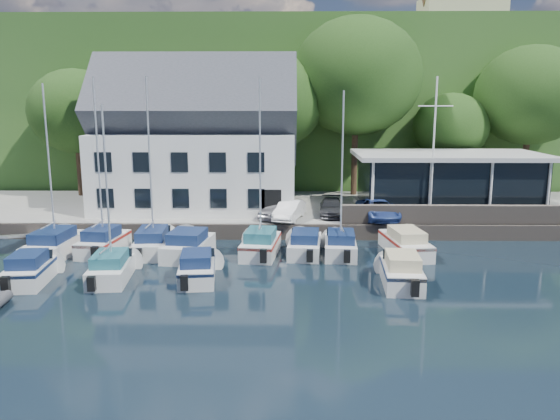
{
  "coord_description": "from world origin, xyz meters",
  "views": [
    {
      "loc": [
        -0.42,
        -22.89,
        8.71
      ],
      "look_at": [
        -0.89,
        9.0,
        2.33
      ],
      "focal_mm": 35.0,
      "sensor_mm": 36.0,
      "label": 1
    }
  ],
  "objects_px": {
    "boat_r2_2": "(197,265)",
    "car_dgrey": "(331,207)",
    "car_blue": "(378,209)",
    "boat_r2_1": "(107,194)",
    "boat_r1_3": "(188,243)",
    "boat_r1_6": "(342,180)",
    "car_white": "(289,210)",
    "boat_r1_4": "(260,174)",
    "boat_r2_0": "(30,267)",
    "flagpole": "(433,150)",
    "car_silver": "(276,208)",
    "club_pavilion": "(447,182)",
    "boat_r1_1": "(99,172)",
    "boat_r1_0": "(50,172)",
    "boat_r1_7": "(405,241)",
    "boat_r1_5": "(305,242)",
    "boat_r2_4": "(401,268)",
    "boat_r1_2": "(150,175)",
    "harbor_building": "(197,149)"
  },
  "relations": [
    {
      "from": "car_silver",
      "to": "club_pavilion",
      "type": "bearing_deg",
      "value": 32.81
    },
    {
      "from": "boat_r1_7",
      "to": "boat_r2_2",
      "type": "relative_size",
      "value": 1.22
    },
    {
      "from": "flagpole",
      "to": "boat_r1_7",
      "type": "height_order",
      "value": "flagpole"
    },
    {
      "from": "car_white",
      "to": "boat_r1_4",
      "type": "bearing_deg",
      "value": -93.24
    },
    {
      "from": "boat_r2_2",
      "to": "flagpole",
      "type": "bearing_deg",
      "value": 28.15
    },
    {
      "from": "car_dgrey",
      "to": "car_blue",
      "type": "height_order",
      "value": "car_blue"
    },
    {
      "from": "boat_r1_1",
      "to": "boat_r2_2",
      "type": "xyz_separation_m",
      "value": [
        6.28,
        -4.8,
        -4.0
      ]
    },
    {
      "from": "car_silver",
      "to": "car_white",
      "type": "relative_size",
      "value": 0.98
    },
    {
      "from": "car_white",
      "to": "boat_r1_1",
      "type": "height_order",
      "value": "boat_r1_1"
    },
    {
      "from": "car_dgrey",
      "to": "boat_r1_3",
      "type": "height_order",
      "value": "car_dgrey"
    },
    {
      "from": "club_pavilion",
      "to": "car_dgrey",
      "type": "xyz_separation_m",
      "value": [
        -8.42,
        -2.12,
        -1.47
      ]
    },
    {
      "from": "car_blue",
      "to": "boat_r2_2",
      "type": "distance_m",
      "value": 14.33
    },
    {
      "from": "car_dgrey",
      "to": "boat_r1_4",
      "type": "bearing_deg",
      "value": -121.68
    },
    {
      "from": "car_white",
      "to": "boat_r2_1",
      "type": "bearing_deg",
      "value": -117.94
    },
    {
      "from": "club_pavilion",
      "to": "boat_r1_6",
      "type": "distance_m",
      "value": 12.0
    },
    {
      "from": "boat_r1_7",
      "to": "boat_r2_4",
      "type": "xyz_separation_m",
      "value": [
        -1.35,
        -5.44,
        0.03
      ]
    },
    {
      "from": "club_pavilion",
      "to": "boat_r2_4",
      "type": "relative_size",
      "value": 2.23
    },
    {
      "from": "boat_r1_4",
      "to": "boat_r2_0",
      "type": "height_order",
      "value": "boat_r1_4"
    },
    {
      "from": "boat_r1_0",
      "to": "club_pavilion",
      "type": "bearing_deg",
      "value": 22.57
    },
    {
      "from": "boat_r1_3",
      "to": "boat_r2_2",
      "type": "relative_size",
      "value": 1.05
    },
    {
      "from": "car_silver",
      "to": "boat_r1_5",
      "type": "xyz_separation_m",
      "value": [
        1.8,
        -5.35,
        -0.94
      ]
    },
    {
      "from": "boat_r1_4",
      "to": "boat_r2_4",
      "type": "xyz_separation_m",
      "value": [
        7.04,
        -5.04,
        -3.92
      ]
    },
    {
      "from": "boat_r1_3",
      "to": "boat_r1_6",
      "type": "xyz_separation_m",
      "value": [
        8.68,
        0.51,
        3.57
      ]
    },
    {
      "from": "harbor_building",
      "to": "boat_r1_6",
      "type": "xyz_separation_m",
      "value": [
        9.61,
        -8.99,
        -1.0
      ]
    },
    {
      "from": "boat_r1_5",
      "to": "flagpole",
      "type": "bearing_deg",
      "value": 35.45
    },
    {
      "from": "boat_r2_4",
      "to": "car_silver",
      "type": "bearing_deg",
      "value": 124.77
    },
    {
      "from": "club_pavilion",
      "to": "flagpole",
      "type": "xyz_separation_m",
      "value": [
        -2.0,
        -3.39,
        2.58
      ]
    },
    {
      "from": "boat_r2_0",
      "to": "boat_r1_2",
      "type": "bearing_deg",
      "value": 43.4
    },
    {
      "from": "car_blue",
      "to": "boat_r1_0",
      "type": "xyz_separation_m",
      "value": [
        -19.32,
        -5.5,
        3.1
      ]
    },
    {
      "from": "boat_r1_7",
      "to": "boat_r1_5",
      "type": "bearing_deg",
      "value": 174.17
    },
    {
      "from": "boat_r2_1",
      "to": "boat_r1_2",
      "type": "bearing_deg",
      "value": 74.24
    },
    {
      "from": "boat_r2_2",
      "to": "car_dgrey",
      "type": "bearing_deg",
      "value": 48.96
    },
    {
      "from": "boat_r1_4",
      "to": "boat_r1_1",
      "type": "bearing_deg",
      "value": -175.48
    },
    {
      "from": "harbor_building",
      "to": "boat_r1_7",
      "type": "distance_m",
      "value": 16.6
    },
    {
      "from": "boat_r1_0",
      "to": "boat_r2_0",
      "type": "relative_size",
      "value": 1.81
    },
    {
      "from": "boat_r2_0",
      "to": "boat_r1_0",
      "type": "bearing_deg",
      "value": 93.4
    },
    {
      "from": "club_pavilion",
      "to": "boat_r1_0",
      "type": "xyz_separation_m",
      "value": [
        -24.75,
        -8.79,
        1.75
      ]
    },
    {
      "from": "boat_r2_0",
      "to": "flagpole",
      "type": "bearing_deg",
      "value": 18.98
    },
    {
      "from": "car_silver",
      "to": "boat_r1_7",
      "type": "relative_size",
      "value": 0.56
    },
    {
      "from": "car_silver",
      "to": "boat_r1_0",
      "type": "relative_size",
      "value": 0.4
    },
    {
      "from": "car_silver",
      "to": "boat_r1_6",
      "type": "distance_m",
      "value": 7.24
    },
    {
      "from": "boat_r1_2",
      "to": "boat_r1_3",
      "type": "xyz_separation_m",
      "value": [
        2.2,
        -0.87,
        -3.76
      ]
    },
    {
      "from": "car_silver",
      "to": "boat_r1_5",
      "type": "distance_m",
      "value": 5.72
    },
    {
      "from": "boat_r1_6",
      "to": "boat_r1_7",
      "type": "xyz_separation_m",
      "value": [
        3.79,
        0.34,
        -3.59
      ]
    },
    {
      "from": "car_dgrey",
      "to": "boat_r1_0",
      "type": "distance_m",
      "value": 17.93
    },
    {
      "from": "car_blue",
      "to": "boat_r2_1",
      "type": "xyz_separation_m",
      "value": [
        -14.74,
        -9.73,
        2.6
      ]
    },
    {
      "from": "car_blue",
      "to": "boat_r1_2",
      "type": "distance_m",
      "value": 14.94
    },
    {
      "from": "boat_r1_2",
      "to": "boat_r2_1",
      "type": "relative_size",
      "value": 1.06
    },
    {
      "from": "boat_r1_5",
      "to": "boat_r2_4",
      "type": "xyz_separation_m",
      "value": [
        4.48,
        -5.26,
        0.09
      ]
    },
    {
      "from": "car_dgrey",
      "to": "boat_r2_0",
      "type": "bearing_deg",
      "value": -139.95
    }
  ]
}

